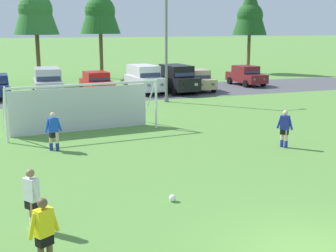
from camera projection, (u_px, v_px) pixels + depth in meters
ground_plane at (131, 127)px, 24.44m from camera, size 400.00×400.00×0.00m
parking_lot_strip at (87, 95)px, 35.69m from camera, size 52.00×8.40×0.01m
soccer_ball at (173, 198)px, 14.00m from camera, size 0.22×0.22×0.22m
soccer_goal at (82, 106)px, 23.03m from camera, size 7.55×2.54×2.57m
referee at (44, 234)px, 9.92m from camera, size 0.72×0.40×1.64m
player_striker_near at (285, 129)px, 20.11m from camera, size 0.51×0.65×1.64m
player_midfield_center at (54, 131)px, 19.62m from camera, size 0.75×0.34×1.64m
player_defender_far at (32, 200)px, 11.91m from camera, size 0.42×0.70×1.64m
parked_car_slot_center_left at (48, 82)px, 34.29m from camera, size 2.30×4.69×2.16m
parked_car_slot_center at (97, 83)px, 36.05m from camera, size 2.20×4.28×1.72m
parked_car_slot_center_right at (144, 79)px, 36.74m from camera, size 2.36×4.71×2.16m
parked_car_slot_right at (177, 78)px, 36.86m from camera, size 2.32×4.69×2.16m
parked_car_slot_far_right at (197, 80)px, 37.91m from camera, size 2.20×4.28×1.72m
parked_car_slot_end at (246, 75)px, 41.45m from camera, size 2.24×4.31×1.72m
tree_mid_left at (35, 1)px, 41.03m from camera, size 3.98×3.98×10.61m
tree_center_back at (100, 4)px, 45.72m from camera, size 3.98×3.98×10.61m
tree_mid_right at (250, 9)px, 51.01m from camera, size 3.79×3.79×10.10m
street_lamp at (169, 41)px, 31.70m from camera, size 2.00×0.32×8.07m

